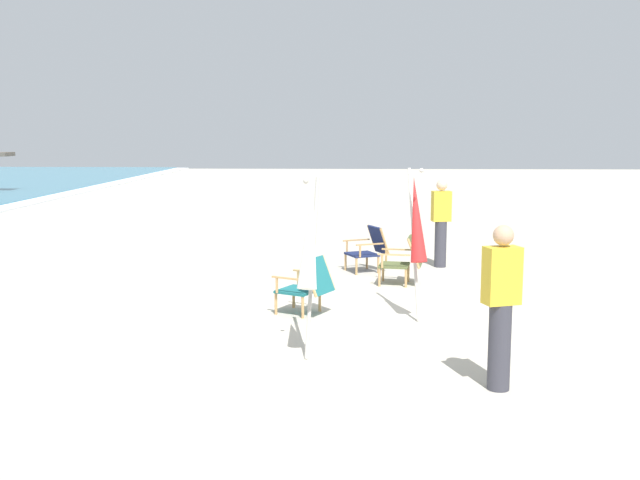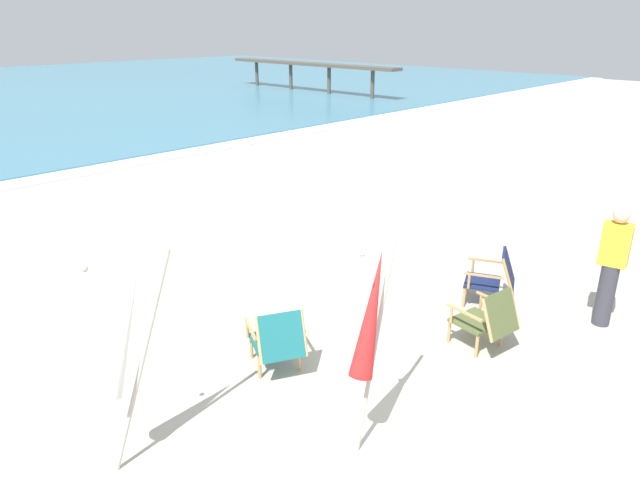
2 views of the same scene
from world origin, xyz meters
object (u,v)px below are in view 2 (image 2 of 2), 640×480
object	(u,v)px
beach_chair_front_left	(487,318)
umbrella_furled_red	(371,316)
person_by_waterline	(611,266)
beach_chair_front_right	(494,276)
beach_chair_back_left	(278,339)
umbrella_furled_white	(125,334)

from	to	relation	value
beach_chair_front_left	umbrella_furled_red	distance (m)	2.43
beach_chair_front_left	person_by_waterline	bearing A→B (deg)	-25.95
beach_chair_front_right	umbrella_furled_red	distance (m)	3.58
beach_chair_back_left	umbrella_furled_white	xyz separation A→B (m)	(-1.83, -0.13, 0.89)
beach_chair_front_left	umbrella_furled_white	world-z (taller)	umbrella_furled_white
beach_chair_back_left	beach_chair_front_left	bearing A→B (deg)	-35.22
beach_chair_front_right	person_by_waterline	world-z (taller)	person_by_waterline
beach_chair_front_right	beach_chair_back_left	bearing A→B (deg)	163.87
umbrella_furled_red	person_by_waterline	bearing A→B (deg)	-11.77
beach_chair_front_left	umbrella_furled_white	distance (m)	4.23
beach_chair_front_left	umbrella_furled_red	world-z (taller)	umbrella_furled_red
beach_chair_back_left	umbrella_furled_red	xyz separation A→B (m)	(-0.17, -1.46, 0.91)
beach_chair_front_right	umbrella_furled_white	bearing A→B (deg)	170.95
umbrella_furled_red	beach_chair_front_left	bearing A→B (deg)	-0.22
person_by_waterline	beach_chair_front_left	bearing A→B (deg)	154.05
beach_chair_front_left	umbrella_furled_white	bearing A→B (deg)	161.09
beach_chair_front_left	person_by_waterline	size ratio (longest dim) A/B	0.50
beach_chair_front_left	umbrella_furled_white	xyz separation A→B (m)	(-3.91, 1.34, 0.89)
beach_chair_back_left	beach_chair_front_left	size ratio (longest dim) A/B	1.09
beach_chair_back_left	person_by_waterline	distance (m)	4.40
beach_chair_front_right	umbrella_furled_red	world-z (taller)	umbrella_furled_red
beach_chair_front_left	beach_chair_front_right	xyz separation A→B (m)	(1.17, 0.53, 0.00)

